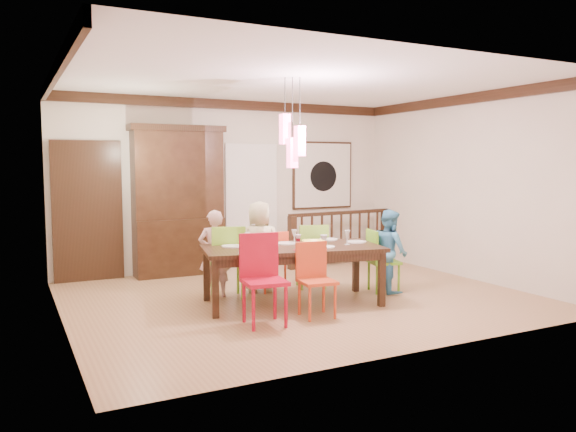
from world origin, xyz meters
name	(u,v)px	position (x,y,z in m)	size (l,w,h in m)	color
floor	(299,297)	(0.00, 0.00, 0.00)	(6.00, 6.00, 0.00)	#A0754D
ceiling	(299,81)	(0.00, 0.00, 2.90)	(6.00, 6.00, 0.00)	white
wall_back	(232,185)	(0.00, 2.50, 1.45)	(6.00, 6.00, 0.00)	beige
wall_left	(59,197)	(-3.00, 0.00, 1.45)	(5.00, 5.00, 0.00)	beige
wall_right	(467,187)	(3.00, 0.00, 1.45)	(5.00, 5.00, 0.00)	beige
crown_molding	(299,87)	(0.00, 0.00, 2.82)	(6.00, 5.00, 0.16)	black
panel_door	(88,213)	(-2.40, 2.45, 1.05)	(1.04, 0.07, 2.24)	black
white_doorway	(251,207)	(0.35, 2.46, 1.05)	(0.97, 0.05, 2.22)	silver
painting	(323,175)	(1.80, 2.46, 1.60)	(1.25, 0.06, 1.25)	black
pendant_cluster	(292,141)	(-0.24, -0.27, 2.11)	(0.27, 0.21, 1.14)	#F74A7C
dining_table	(292,252)	(-0.24, -0.27, 0.67)	(2.44, 1.48, 0.75)	black
chair_far_left	(227,256)	(-0.88, 0.43, 0.57)	(0.53, 0.53, 0.99)	#76B92C
chair_far_mid	(270,256)	(-0.19, 0.52, 0.50)	(0.39, 0.39, 0.87)	#F04822
chair_far_right	(311,251)	(0.45, 0.47, 0.54)	(0.53, 0.53, 0.94)	#76B232
chair_near_left	(265,274)	(-0.97, -1.00, 0.59)	(0.51, 0.51, 1.02)	#AD0A22
chair_near_mid	(317,275)	(-0.27, -0.97, 0.50)	(0.44, 0.44, 0.88)	#C33F1C
chair_end_right	(384,256)	(1.23, -0.25, 0.51)	(0.49, 0.49, 0.88)	#62AD1F
china_hutch	(178,200)	(-1.01, 2.30, 1.22)	(1.54, 0.46, 2.43)	black
balustrade	(341,236)	(1.90, 1.95, 0.50)	(2.26, 0.30, 0.96)	black
person_far_left	(215,253)	(-1.01, 0.54, 0.60)	(0.43, 0.29, 1.19)	beige
person_far_mid	(260,246)	(-0.34, 0.56, 0.65)	(0.63, 0.41, 1.29)	beige
person_end_right	(390,251)	(1.30, -0.29, 0.59)	(0.57, 0.45, 1.18)	#4392BC
serving_bowl	(313,243)	(0.02, -0.35, 0.79)	(0.29, 0.29, 0.07)	yellow
small_bowl	(272,246)	(-0.53, -0.29, 0.78)	(0.18, 0.18, 0.06)	white
cup_left	(268,246)	(-0.65, -0.42, 0.80)	(0.13, 0.13, 0.11)	silver
cup_right	(324,238)	(0.35, -0.06, 0.80)	(0.10, 0.10, 0.09)	silver
plate_far_left	(232,246)	(-0.95, 0.06, 0.76)	(0.26, 0.26, 0.01)	white
plate_far_mid	(286,243)	(-0.21, -0.02, 0.76)	(0.26, 0.26, 0.01)	white
plate_far_right	(328,239)	(0.50, 0.06, 0.76)	(0.26, 0.26, 0.01)	white
plate_near_left	(249,253)	(-0.95, -0.53, 0.76)	(0.26, 0.26, 0.01)	white
plate_near_mid	(325,247)	(0.09, -0.53, 0.76)	(0.26, 0.26, 0.01)	white
plate_end_right	(357,242)	(0.71, -0.32, 0.76)	(0.26, 0.26, 0.01)	white
wine_glass_a	(247,240)	(-0.78, -0.07, 0.84)	(0.08, 0.08, 0.19)	#590C19
wine_glass_b	(294,237)	(-0.11, -0.08, 0.84)	(0.08, 0.08, 0.19)	silver
wine_glass_c	(298,242)	(-0.31, -0.55, 0.84)	(0.08, 0.08, 0.19)	#590C19
wine_glass_d	(347,237)	(0.48, -0.45, 0.84)	(0.08, 0.08, 0.19)	silver
napkin	(303,250)	(-0.29, -0.64, 0.76)	(0.18, 0.14, 0.01)	#D83359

